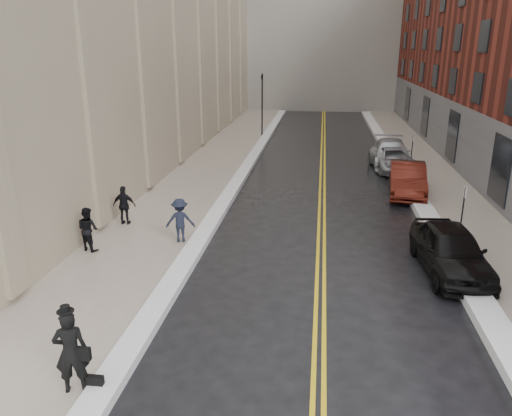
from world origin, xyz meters
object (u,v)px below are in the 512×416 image
(car_maroon, at_px, (407,179))
(pedestrian_main, at_px, (71,352))
(car_silver_far, at_px, (393,160))
(car_black, at_px, (451,250))
(pedestrian_b, at_px, (180,220))
(pedestrian_c, at_px, (124,205))
(car_silver_near, at_px, (391,153))
(pedestrian_a, at_px, (88,229))

(car_maroon, bearing_deg, pedestrian_main, -113.52)
(car_silver_far, height_order, pedestrian_main, pedestrian_main)
(car_black, xyz_separation_m, pedestrian_main, (-9.60, -7.62, 0.31))
(car_maroon, bearing_deg, pedestrian_b, -133.85)
(car_maroon, relative_size, pedestrian_b, 2.89)
(pedestrian_b, bearing_deg, pedestrian_c, -41.40)
(car_silver_near, distance_m, pedestrian_c, 18.19)
(pedestrian_b, xyz_separation_m, pedestrian_c, (-2.85, 1.60, -0.03))
(pedestrian_b, bearing_deg, pedestrian_main, 78.37)
(car_maroon, distance_m, pedestrian_c, 14.17)
(car_silver_far, relative_size, pedestrian_b, 2.87)
(car_silver_far, bearing_deg, pedestrian_c, -143.07)
(car_silver_near, bearing_deg, pedestrian_a, -126.19)
(car_maroon, xyz_separation_m, pedestrian_main, (-9.60, -17.00, 0.31))
(car_silver_far, height_order, pedestrian_a, pedestrian_a)
(car_silver_near, xyz_separation_m, pedestrian_a, (-12.80, -16.04, 0.17))
(car_black, xyz_separation_m, car_maroon, (0.00, 9.38, 0.00))
(car_maroon, height_order, pedestrian_c, pedestrian_c)
(car_maroon, bearing_deg, car_silver_near, 95.92)
(car_black, relative_size, car_maroon, 0.96)
(pedestrian_main, relative_size, pedestrian_b, 1.14)
(car_silver_near, distance_m, pedestrian_b, 17.66)
(car_black, relative_size, car_silver_near, 0.86)
(pedestrian_a, bearing_deg, car_silver_near, -107.12)
(car_black, bearing_deg, pedestrian_c, 163.28)
(car_silver_near, bearing_deg, pedestrian_main, -109.74)
(car_silver_near, distance_m, car_silver_far, 1.35)
(car_silver_far, distance_m, pedestrian_b, 16.54)
(car_maroon, xyz_separation_m, car_silver_near, (0.00, 6.58, -0.01))
(pedestrian_a, bearing_deg, car_black, -158.20)
(pedestrian_main, height_order, pedestrian_c, pedestrian_main)
(car_black, relative_size, pedestrian_main, 2.44)
(car_silver_near, xyz_separation_m, pedestrian_c, (-12.54, -13.17, 0.17))
(car_black, height_order, pedestrian_main, pedestrian_main)
(pedestrian_a, relative_size, pedestrian_c, 0.99)
(pedestrian_main, bearing_deg, pedestrian_b, -109.21)
(pedestrian_main, bearing_deg, pedestrian_c, -94.00)
(car_maroon, bearing_deg, car_black, -84.08)
(pedestrian_main, bearing_deg, pedestrian_a, -86.79)
(pedestrian_a, bearing_deg, car_silver_far, -109.53)
(car_silver_far, relative_size, pedestrian_a, 3.00)
(car_silver_far, distance_m, pedestrian_c, 17.22)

